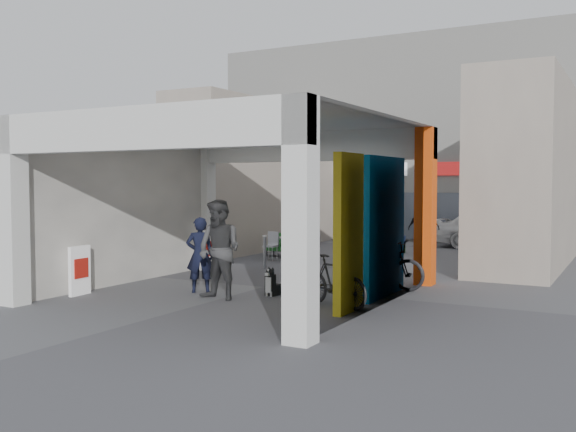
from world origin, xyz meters
The scene contains 21 objects.
ground centered at (0.00, 0.00, 0.00)m, with size 90.00×90.00×0.00m, color #535458.
arcade_canopy centered at (0.54, -0.82, 2.30)m, with size 6.40×6.45×6.40m.
far_building centered at (0.00, 13.99, 3.99)m, with size 18.00×4.08×8.00m.
plaza_bldg_left centered at (-4.50, 7.50, 2.50)m, with size 2.00×9.00×5.00m, color #A99C8C.
plaza_bldg_right centered at (4.50, 7.50, 2.50)m, with size 2.00×9.00×5.00m, color #A99C8C.
bollard_left centered at (-1.51, 2.60, 0.43)m, with size 0.09×0.09×0.87m, color #909398.
bollard_center centered at (-0.13, 2.28, 0.45)m, with size 0.09×0.09×0.90m, color #909398.
bollard_right centered at (1.66, 2.27, 0.47)m, with size 0.09×0.09×0.94m, color #909398.
advert_board_near centered at (-2.75, -2.66, 0.51)m, with size 0.13×0.55×1.00m.
advert_board_far centered at (-2.75, 1.73, 0.51)m, with size 0.19×0.56×1.00m.
cafe_set centered at (-1.83, 4.67, 0.30)m, with size 1.38×1.12×0.84m.
produce_stand centered at (-2.46, 5.26, 0.28)m, with size 1.06×0.58×0.70m.
crate_stack centered at (0.29, 7.95, 0.28)m, with size 0.54×0.48×0.56m.
border_collie centered at (0.70, -0.85, 0.24)m, with size 0.22×0.43×0.59m.
man_with_dog centered at (-0.80, -1.22, 0.78)m, with size 0.57×0.38×1.57m, color black.
man_back_turned centered at (0.03, -1.71, 0.97)m, with size 0.95×0.74×1.95m, color #373739.
man_elderly centered at (1.56, 1.71, 0.91)m, with size 0.89×0.58×1.82m, color #5771AA.
man_crates centered at (1.21, 7.86, 0.83)m, with size 0.97×0.41×1.66m, color black.
bicycle_front centered at (2.30, 0.95, 0.53)m, with size 0.70×2.01×1.06m, color black.
bicycle_rear centered at (2.30, -1.33, 0.48)m, with size 0.45×1.59×0.96m, color black.
white_van centered at (2.92, 10.78, 0.70)m, with size 1.66×4.12×1.40m, color white.
Camera 1 is at (7.14, -11.95, 2.28)m, focal length 40.00 mm.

